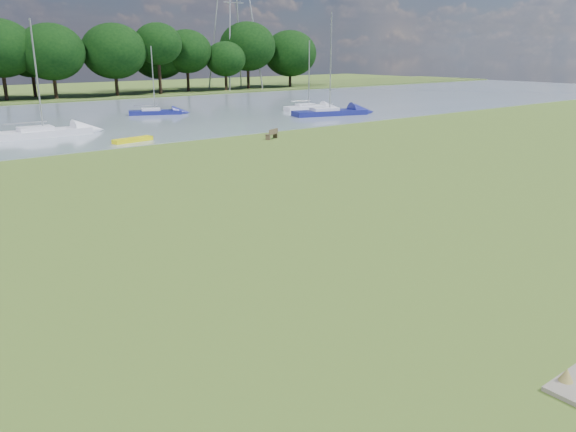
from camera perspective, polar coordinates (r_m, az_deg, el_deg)
ground at (r=22.30m, az=-1.82°, el=-1.30°), size 220.00×220.00×0.00m
river at (r=60.85m, az=-26.20°, el=8.39°), size 220.00×40.00×0.10m
riverbank_bench at (r=45.13m, az=-1.62°, el=8.33°), size 1.39×0.89×0.82m
kayak at (r=45.03m, az=-15.50°, el=7.47°), size 3.32×1.35×0.32m
sailboat_0 at (r=50.33m, az=-23.69°, el=7.97°), size 7.38×2.09×9.16m
sailboat_1 at (r=67.22m, az=2.07°, el=11.10°), size 6.11×2.71×7.85m
sailboat_3 at (r=61.80m, az=4.17°, el=10.63°), size 8.47×4.41×10.59m
sailboat_5 at (r=64.09m, az=-13.40°, el=10.37°), size 5.79×3.64×7.21m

